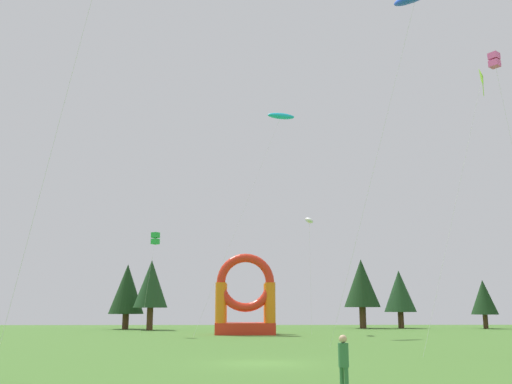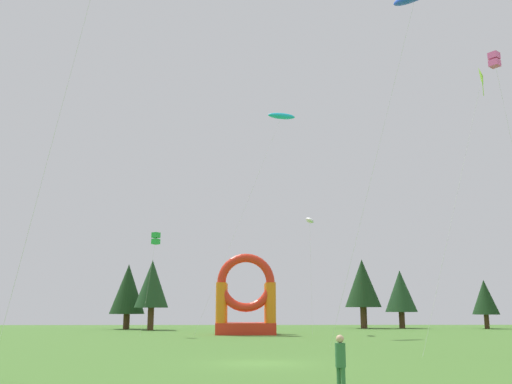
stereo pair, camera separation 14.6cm
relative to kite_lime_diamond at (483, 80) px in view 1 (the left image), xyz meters
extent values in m
plane|color=#47752D|center=(-14.02, -5.82, -16.48)|extent=(120.00, 120.00, 0.00)
pyramid|color=#8CD826|center=(0.07, 0.03, 0.23)|extent=(0.58, 0.90, 0.87)
cylinder|color=#8CD826|center=(0.01, 0.05, -0.41)|extent=(0.04, 0.04, 1.25)
cylinder|color=silver|center=(-2.74, -1.12, -8.13)|extent=(5.53, 2.36, 16.70)
ellipsoid|color=#19B7CC|center=(-11.19, 21.45, 5.19)|extent=(3.22, 2.32, 0.99)
cylinder|color=silver|center=(-15.26, 19.64, -5.65)|extent=(8.16, 3.64, 21.67)
ellipsoid|color=white|center=(-8.22, 24.04, -5.15)|extent=(1.26, 2.55, 1.08)
cylinder|color=silver|center=(-8.34, 22.86, -10.81)|extent=(0.26, 2.38, 11.33)
cylinder|color=silver|center=(-22.00, -11.29, -5.67)|extent=(3.67, 0.55, 21.62)
cylinder|color=silver|center=(-6.93, 1.48, -6.03)|extent=(4.65, 7.52, 20.91)
cube|color=#EA599E|center=(1.92, 2.16, 2.12)|extent=(0.85, 0.85, 0.45)
cube|color=#EA599E|center=(1.92, 2.16, 2.66)|extent=(0.85, 0.85, 0.45)
cube|color=green|center=(-23.20, 19.56, -7.90)|extent=(0.84, 0.84, 0.50)
cube|color=green|center=(-23.20, 19.56, -7.30)|extent=(0.84, 0.84, 0.50)
cylinder|color=silver|center=(-23.82, 19.98, -12.04)|extent=(1.25, 0.86, 8.88)
cylinder|color=#33723F|center=(-12.11, -15.87, -16.06)|extent=(0.17, 0.17, 0.84)
cylinder|color=#33723F|center=(-12.00, -16.00, -16.06)|extent=(0.17, 0.17, 0.84)
cylinder|color=#33723F|center=(-12.06, -15.93, -15.30)|extent=(0.42, 0.42, 0.67)
sphere|color=#D8AD84|center=(-12.06, -15.93, -14.85)|extent=(0.23, 0.23, 0.23)
cube|color=red|center=(-14.75, 22.97, -15.92)|extent=(5.74, 3.72, 1.10)
cylinder|color=orange|center=(-17.11, 21.63, -13.47)|extent=(1.04, 1.04, 3.80)
cylinder|color=orange|center=(-12.40, 21.63, -13.47)|extent=(1.04, 1.04, 3.80)
cylinder|color=orange|center=(-17.11, 24.31, -13.47)|extent=(1.04, 1.04, 3.80)
cylinder|color=orange|center=(-12.40, 24.31, -13.47)|extent=(1.04, 1.04, 3.80)
torus|color=red|center=(-14.75, 21.63, -11.58)|extent=(5.54, 0.83, 5.54)
cylinder|color=#4C331E|center=(-29.26, 37.17, -15.57)|extent=(0.77, 0.77, 1.80)
cone|color=#193819|center=(-29.26, 37.17, -11.66)|extent=(4.25, 4.25, 6.02)
cylinder|color=#4C331E|center=(-25.85, 34.25, -15.20)|extent=(0.71, 0.71, 2.55)
cone|color=#1E4221|center=(-25.85, 34.25, -11.16)|extent=(3.97, 3.97, 5.54)
cylinder|color=#4C331E|center=(0.14, 39.29, -15.17)|extent=(0.82, 0.82, 2.61)
cone|color=#193819|center=(0.14, 39.29, -10.85)|extent=(4.56, 4.56, 6.04)
cylinder|color=#4C331E|center=(5.01, 39.44, -15.47)|extent=(0.73, 0.73, 2.01)
cone|color=#1E4221|center=(5.01, 39.44, -11.84)|extent=(4.03, 4.03, 5.25)
cylinder|color=#4C331E|center=(15.11, 37.80, -15.62)|extent=(0.59, 0.59, 1.72)
cone|color=#193819|center=(15.11, 37.80, -12.63)|extent=(3.26, 3.26, 4.26)
camera|label=1|loc=(-14.90, -32.30, -13.99)|focal=39.01mm
camera|label=2|loc=(-14.75, -32.30, -13.99)|focal=39.01mm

